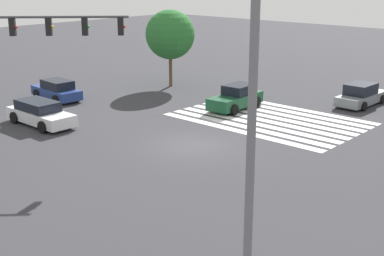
# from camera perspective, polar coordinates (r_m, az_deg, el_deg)

# --- Properties ---
(ground_plane) EXTENTS (126.90, 126.90, 0.00)m
(ground_plane) POSITION_cam_1_polar(r_m,az_deg,el_deg) (27.98, -0.00, -1.93)
(ground_plane) COLOR #333338
(crosswalk_markings) EXTENTS (11.29, 7.25, 0.01)m
(crosswalk_markings) POSITION_cam_1_polar(r_m,az_deg,el_deg) (33.38, 8.21, 0.97)
(crosswalk_markings) COLOR silver
(crosswalk_markings) RESTS_ON ground_plane
(traffic_signal_mast) EXTENTS (5.79, 5.79, 6.92)m
(traffic_signal_mast) POSITION_cam_1_polar(r_m,az_deg,el_deg) (27.57, -17.20, 8.38)
(traffic_signal_mast) COLOR #47474C
(traffic_signal_mast) RESTS_ON ground_plane
(car_0) EXTENTS (2.06, 4.52, 1.51)m
(car_0) POSITION_cam_1_polar(r_m,az_deg,el_deg) (38.09, 17.59, 3.35)
(car_0) COLOR gray
(car_0) RESTS_ON ground_plane
(car_1) EXTENTS (4.86, 2.02, 1.43)m
(car_1) POSITION_cam_1_polar(r_m,az_deg,el_deg) (32.91, -15.90, 1.52)
(car_1) COLOR silver
(car_1) RESTS_ON ground_plane
(car_2) EXTENTS (4.38, 2.10, 1.42)m
(car_2) POSITION_cam_1_polar(r_m,az_deg,el_deg) (39.11, -14.24, 3.93)
(car_2) COLOR navy
(car_2) RESTS_ON ground_plane
(car_3) EXTENTS (2.10, 4.44, 1.57)m
(car_3) POSITION_cam_1_polar(r_m,az_deg,el_deg) (35.52, 4.73, 3.23)
(car_3) COLOR #144728
(car_3) RESTS_ON ground_plane
(street_light_pole_a) EXTENTS (0.80, 0.36, 9.51)m
(street_light_pole_a) POSITION_cam_1_polar(r_m,az_deg,el_deg) (9.50, 6.25, -3.67)
(street_light_pole_a) COLOR slate
(street_light_pole_a) RESTS_ON ground_plane
(tree_corner_b) EXTENTS (3.82, 3.82, 5.98)m
(tree_corner_b) POSITION_cam_1_polar(r_m,az_deg,el_deg) (41.92, -2.35, 9.93)
(tree_corner_b) COLOR brown
(tree_corner_b) RESTS_ON ground_plane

